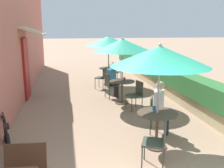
{
  "coord_description": "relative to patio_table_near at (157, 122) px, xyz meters",
  "views": [
    {
      "loc": [
        -1.01,
        -2.45,
        2.43
      ],
      "look_at": [
        0.15,
        3.82,
        1.0
      ],
      "focal_mm": 40.0,
      "sensor_mm": 36.0,
      "label": 1
    }
  ],
  "objects": [
    {
      "name": "coffee_cup_near",
      "position": [
        -0.02,
        0.16,
        0.24
      ],
      "size": [
        0.07,
        0.07,
        0.09
      ],
      "color": "teal",
      "rests_on": "patio_table_near"
    },
    {
      "name": "cafe_chair_near_left",
      "position": [
        0.24,
        0.72,
        -0.05
      ],
      "size": [
        0.53,
        0.53,
        0.87
      ],
      "rotation": [
        0.0,
        0.0,
        4.28
      ],
      "color": "#384238",
      "rests_on": "ground_plane"
    },
    {
      "name": "cafe_chair_mid_left",
      "position": [
        0.27,
        2.48,
        -0.05
      ],
      "size": [
        0.49,
        0.49,
        0.87
      ],
      "rotation": [
        0.0,
        0.0,
        8.13
      ],
      "color": "#384238",
      "rests_on": "ground_plane"
    },
    {
      "name": "cafe_chair_near_right",
      "position": [
        -0.24,
        -0.72,
        -0.05
      ],
      "size": [
        0.53,
        0.53,
        0.87
      ],
      "rotation": [
        0.0,
        0.0,
        7.43
      ],
      "color": "#384238",
      "rests_on": "ground_plane"
    },
    {
      "name": "patio_table_far",
      "position": [
        0.02,
        5.98,
        0.0
      ],
      "size": [
        0.83,
        0.83,
        0.75
      ],
      "color": "brown",
      "rests_on": "ground_plane"
    },
    {
      "name": "patio_umbrella_near",
      "position": [
        0.0,
        0.0,
        1.34
      ],
      "size": [
        1.94,
        1.94,
        2.15
      ],
      "color": "#B7B7BC",
      "rests_on": "ground_plane"
    },
    {
      "name": "cafe_chair_far_right",
      "position": [
        0.38,
        6.65,
        -0.05
      ],
      "size": [
        0.56,
        0.56,
        0.87
      ],
      "rotation": [
        0.0,
        0.0,
        10.4
      ],
      "color": "#384238",
      "rests_on": "ground_plane"
    },
    {
      "name": "seated_patron_mid_right",
      "position": [
        -0.19,
        3.92,
        0.12
      ],
      "size": [
        0.47,
        0.42,
        1.25
      ],
      "rotation": [
        0.0,
        0.0,
        11.27
      ],
      "color": "#23232D",
      "rests_on": "ground_plane"
    },
    {
      "name": "patio_table_mid",
      "position": [
        -0.01,
        3.18,
        0.0
      ],
      "size": [
        0.83,
        0.83,
        0.75
      ],
      "color": "brown",
      "rests_on": "ground_plane"
    },
    {
      "name": "planter_hedge",
      "position": [
        1.98,
        5.1,
        -0.03
      ],
      "size": [
        0.6,
        13.61,
        1.01
      ],
      "color": "tan",
      "rests_on": "ground_plane"
    },
    {
      "name": "patio_umbrella_mid",
      "position": [
        -0.01,
        3.18,
        1.34
      ],
      "size": [
        1.94,
        1.94,
        2.15
      ],
      "color": "#B7B7BC",
      "rests_on": "ground_plane"
    },
    {
      "name": "patio_table_near",
      "position": [
        0.0,
        0.0,
        0.0
      ],
      "size": [
        0.83,
        0.83,
        0.75
      ],
      "color": "brown",
      "rests_on": "ground_plane"
    },
    {
      "name": "cafe_facade_wall",
      "position": [
        -3.31,
        5.06,
        1.53
      ],
      "size": [
        0.98,
        14.61,
        4.2
      ],
      "color": "#C66B5B",
      "rests_on": "ground_plane"
    },
    {
      "name": "cafe_chair_mid_right",
      "position": [
        -0.29,
        3.88,
        -0.05
      ],
      "size": [
        0.49,
        0.49,
        0.87
      ],
      "rotation": [
        0.0,
        0.0,
        11.27
      ],
      "color": "#384238",
      "rests_on": "ground_plane"
    },
    {
      "name": "patio_umbrella_far",
      "position": [
        0.02,
        5.98,
        1.34
      ],
      "size": [
        1.94,
        1.94,
        2.15
      ],
      "color": "#B7B7BC",
      "rests_on": "ground_plane"
    },
    {
      "name": "cafe_chair_far_left",
      "position": [
        -0.34,
        5.32,
        -0.05
      ],
      "size": [
        0.56,
        0.56,
        0.87
      ],
      "rotation": [
        0.0,
        0.0,
        7.26
      ],
      "color": "#384238",
      "rests_on": "ground_plane"
    },
    {
      "name": "coffee_cup_mid",
      "position": [
        0.09,
        3.31,
        0.24
      ],
      "size": [
        0.07,
        0.07,
        0.09
      ],
      "color": "#B73D3D",
      "rests_on": "patio_table_mid"
    },
    {
      "name": "seated_patron_near_left",
      "position": [
        0.35,
        0.67,
        0.12
      ],
      "size": [
        0.5,
        0.46,
        1.25
      ],
      "rotation": [
        0.0,
        0.0,
        4.28
      ],
      "color": "#23232D",
      "rests_on": "ground_plane"
    },
    {
      "name": "bicycle_second",
      "position": [
        -2.99,
        0.29,
        -0.24
      ],
      "size": [
        0.51,
        1.6,
        0.69
      ],
      "rotation": [
        0.0,
        0.0,
        0.28
      ],
      "color": "black",
      "rests_on": "ground_plane"
    }
  ]
}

